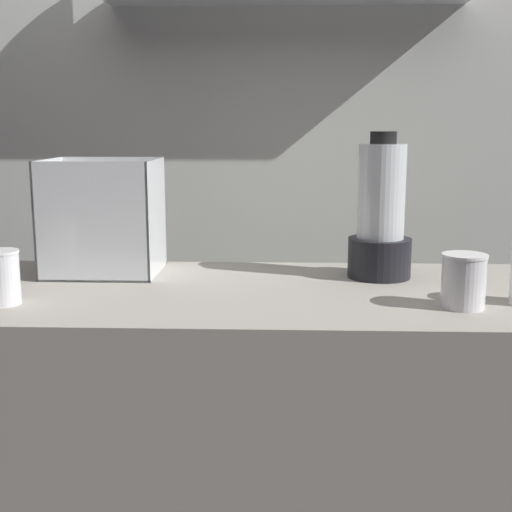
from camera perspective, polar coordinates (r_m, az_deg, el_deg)
counter at (r=1.77m, az=0.00°, el=-17.11°), size 1.40×0.64×0.90m
back_wall_unit at (r=2.33m, az=0.72°, el=10.54°), size 2.60×0.24×2.50m
carrot_display_bin at (r=1.82m, az=-12.60°, el=1.46°), size 0.28×0.24×0.29m
blender_pitcher at (r=1.74m, az=10.36°, el=3.00°), size 0.16×0.16×0.36m
juice_cup_carrot_far_left at (r=1.56m, az=-20.44°, el=-1.96°), size 0.08×0.08×0.12m
juice_cup_orange_left at (r=1.50m, az=16.93°, el=-2.16°), size 0.10×0.10×0.12m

